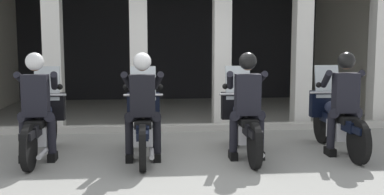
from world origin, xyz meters
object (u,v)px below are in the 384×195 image
(police_officer_center_left, at_px, (143,97))
(police_officer_center_right, at_px, (247,96))
(motorcycle_center_left, at_px, (143,124))
(police_officer_far_left, at_px, (36,97))
(motorcycle_far_left, at_px, (42,124))
(motorcycle_center_right, at_px, (243,122))
(motorcycle_far_right, at_px, (336,120))
(police_officer_far_right, at_px, (345,95))

(police_officer_center_left, distance_m, police_officer_center_right, 1.53)
(motorcycle_center_left, bearing_deg, police_officer_far_left, -175.80)
(motorcycle_far_left, height_order, motorcycle_center_right, same)
(police_officer_center_left, bearing_deg, motorcycle_far_left, 163.30)
(motorcycle_center_left, relative_size, police_officer_center_right, 1.29)
(motorcycle_far_right, height_order, police_officer_far_right, police_officer_far_right)
(motorcycle_far_left, relative_size, motorcycle_center_right, 1.00)
(police_officer_far_left, relative_size, motorcycle_far_right, 0.78)
(motorcycle_center_left, height_order, police_officer_far_right, police_officer_far_right)
(police_officer_far_right, bearing_deg, motorcycle_center_left, 174.18)
(motorcycle_center_right, relative_size, police_officer_far_right, 1.29)
(police_officer_far_left, relative_size, police_officer_center_right, 1.00)
(motorcycle_center_right, bearing_deg, police_officer_far_right, -9.84)
(motorcycle_center_right, bearing_deg, motorcycle_far_left, 174.24)
(police_officer_far_left, xyz_separation_m, motorcycle_center_left, (1.53, 0.14, -0.44))
(motorcycle_far_left, height_order, motorcycle_far_right, same)
(motorcycle_center_left, height_order, police_officer_center_right, police_officer_center_right)
(motorcycle_center_right, bearing_deg, police_officer_center_left, -172.92)
(police_officer_far_left, xyz_separation_m, motorcycle_far_right, (4.58, 0.23, -0.44))
(motorcycle_center_left, height_order, motorcycle_center_right, same)
(motorcycle_center_right, distance_m, police_officer_far_right, 1.60)
(police_officer_center_left, height_order, police_officer_far_right, same)
(motorcycle_far_left, relative_size, motorcycle_far_right, 1.00)
(motorcycle_far_left, height_order, police_officer_center_right, police_officer_center_right)
(police_officer_far_left, xyz_separation_m, police_officer_far_right, (4.58, -0.06, 0.00))
(motorcycle_far_left, distance_m, motorcycle_center_right, 3.05)
(motorcycle_center_left, height_order, motorcycle_far_right, same)
(motorcycle_far_left, bearing_deg, motorcycle_far_right, 0.61)
(motorcycle_center_right, height_order, motorcycle_far_right, same)
(motorcycle_center_left, bearing_deg, police_officer_center_right, -12.33)
(police_officer_far_left, bearing_deg, police_officer_far_right, 0.61)
(motorcycle_center_left, xyz_separation_m, police_officer_far_right, (3.05, -0.20, 0.44))
(police_officer_center_left, bearing_deg, police_officer_far_left, 173.59)
(motorcycle_far_left, height_order, police_officer_far_right, police_officer_far_right)
(police_officer_far_right, bearing_deg, motorcycle_center_right, 171.00)
(police_officer_center_right, xyz_separation_m, motorcycle_far_right, (1.53, 0.38, -0.44))
(police_officer_center_right, bearing_deg, motorcycle_far_right, 11.14)
(police_officer_far_left, xyz_separation_m, police_officer_center_left, (1.53, -0.14, 0.00))
(motorcycle_far_left, distance_m, motorcycle_center_left, 1.53)
(motorcycle_center_right, distance_m, motorcycle_far_right, 1.53)
(motorcycle_center_left, relative_size, police_officer_far_right, 1.29)
(police_officer_center_left, bearing_deg, police_officer_center_right, -1.82)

